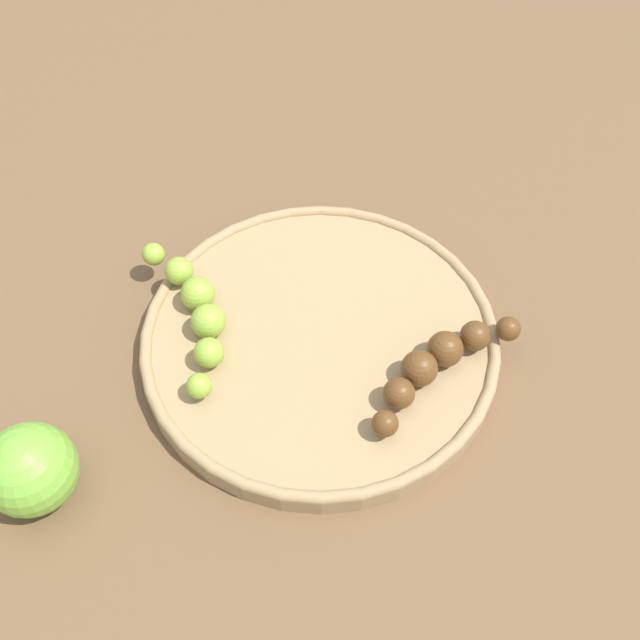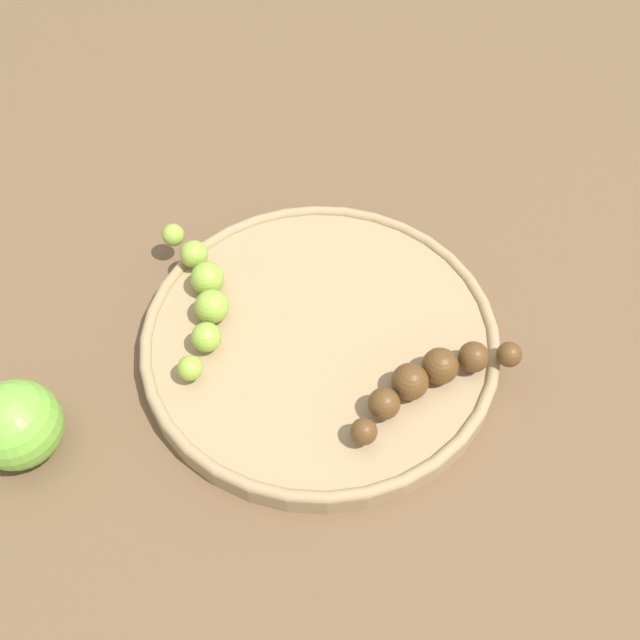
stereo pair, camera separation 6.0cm
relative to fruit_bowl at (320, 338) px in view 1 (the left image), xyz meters
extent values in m
plane|color=brown|center=(0.00, 0.00, -0.01)|extent=(2.40, 2.40, 0.00)
cylinder|color=#A08259|center=(0.00, 0.00, 0.00)|extent=(0.30, 0.30, 0.02)
torus|color=#A08259|center=(0.00, 0.00, 0.01)|extent=(0.30, 0.30, 0.01)
sphere|color=#8CAD38|center=(-0.08, 0.08, 0.02)|extent=(0.02, 0.02, 0.02)
sphere|color=#8CAD38|center=(-0.04, 0.08, 0.02)|extent=(0.02, 0.02, 0.02)
sphere|color=#8CAD38|center=(-0.02, 0.09, 0.02)|extent=(0.03, 0.03, 0.03)
sphere|color=#8CAD38|center=(0.01, 0.11, 0.02)|extent=(0.03, 0.03, 0.03)
sphere|color=#8CAD38|center=(0.03, 0.13, 0.02)|extent=(0.02, 0.02, 0.02)
sphere|color=#8CAD38|center=(0.05, 0.16, 0.02)|extent=(0.02, 0.02, 0.02)
sphere|color=#593819|center=(0.02, -0.15, 0.02)|extent=(0.02, 0.02, 0.02)
sphere|color=#593819|center=(0.01, -0.12, 0.02)|extent=(0.02, 0.02, 0.02)
sphere|color=#593819|center=(-0.01, -0.10, 0.02)|extent=(0.03, 0.03, 0.03)
sphere|color=#593819|center=(-0.03, -0.08, 0.02)|extent=(0.03, 0.03, 0.03)
sphere|color=#593819|center=(-0.05, -0.07, 0.02)|extent=(0.02, 0.02, 0.02)
sphere|color=#593819|center=(-0.08, -0.06, 0.02)|extent=(0.02, 0.02, 0.02)
sphere|color=#72B238|center=(-0.17, 0.18, 0.02)|extent=(0.07, 0.07, 0.07)
camera|label=1|loc=(-0.35, -0.07, 0.50)|focal=41.50mm
camera|label=2|loc=(-0.34, -0.13, 0.50)|focal=41.50mm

